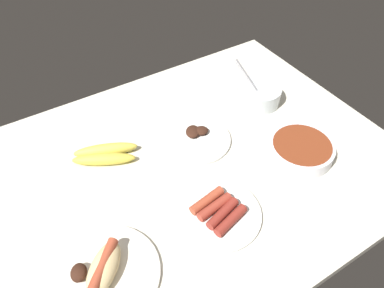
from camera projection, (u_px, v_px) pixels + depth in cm
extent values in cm
cube|color=silver|center=(188.00, 168.00, 106.48)|extent=(120.00, 90.00, 3.00)
cylinder|color=white|center=(196.00, 140.00, 111.78)|extent=(21.05, 21.05, 1.00)
ellipsoid|color=#381E14|center=(201.00, 131.00, 112.23)|extent=(5.57, 5.06, 2.19)
ellipsoid|color=#381E14|center=(193.00, 132.00, 111.98)|extent=(6.66, 6.88, 2.16)
cylinder|color=silver|center=(259.00, 95.00, 123.29)|extent=(14.69, 14.69, 5.97)
cylinder|color=beige|center=(259.00, 92.00, 122.43)|extent=(12.93, 12.93, 2.68)
cube|color=#B7B7BC|center=(249.00, 80.00, 118.88)|extent=(6.10, 10.39, 12.36)
cylinder|color=white|center=(106.00, 274.00, 81.92)|extent=(24.56, 24.56, 1.00)
ellipsoid|color=#E5C689|center=(104.00, 268.00, 79.99)|extent=(13.62, 13.72, 4.40)
cylinder|color=#AD472D|center=(103.00, 266.00, 79.13)|extent=(10.59, 10.72, 2.40)
ellipsoid|color=#381E14|center=(79.00, 273.00, 80.15)|extent=(5.04, 5.46, 2.80)
ellipsoid|color=gold|center=(104.00, 159.00, 104.52)|extent=(17.67, 11.90, 3.45)
ellipsoid|color=#E5D14C|center=(106.00, 150.00, 106.77)|extent=(18.45, 10.13, 3.81)
cylinder|color=white|center=(301.00, 150.00, 106.29)|extent=(18.69, 18.69, 4.52)
cylinder|color=maroon|center=(302.00, 145.00, 104.97)|extent=(16.82, 16.82, 1.00)
cylinder|color=white|center=(218.00, 214.00, 93.01)|extent=(21.99, 21.99, 1.00)
cylinder|color=#AD472D|center=(207.00, 200.00, 93.84)|extent=(10.41, 4.13, 2.48)
cylinder|color=#9E3828|center=(215.00, 207.00, 92.46)|extent=(10.39, 3.92, 2.48)
cylinder|color=maroon|center=(223.00, 213.00, 91.07)|extent=(10.43, 5.23, 2.48)
cylinder|color=maroon|center=(231.00, 220.00, 89.69)|extent=(10.44, 5.02, 2.48)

